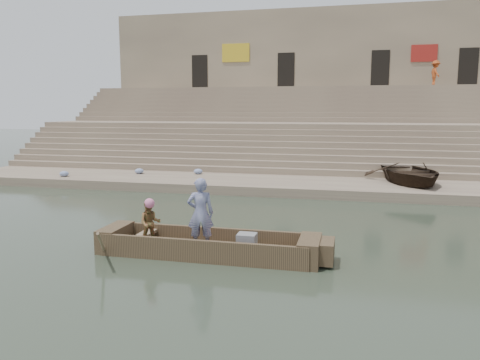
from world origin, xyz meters
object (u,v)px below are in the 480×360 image
(television, at_px, (246,242))
(beached_rowboat, at_px, (410,173))
(main_rowboat, at_px, (208,251))
(pedestrian, at_px, (435,73))
(rowing_man, at_px, (150,223))
(standing_man, at_px, (200,213))

(television, xyz_separation_m, beached_rowboat, (4.98, 10.70, 0.44))
(main_rowboat, bearing_deg, television, 0.00)
(television, bearing_deg, pedestrian, 72.19)
(main_rowboat, height_order, rowing_man, rowing_man)
(rowing_man, height_order, pedestrian, pedestrian)
(main_rowboat, relative_size, pedestrian, 2.85)
(rowing_man, relative_size, television, 2.46)
(beached_rowboat, height_order, pedestrian, pedestrian)
(standing_man, relative_size, rowing_man, 1.57)
(rowing_man, bearing_deg, standing_man, -21.88)
(main_rowboat, distance_m, rowing_man, 1.63)
(rowing_man, xyz_separation_m, pedestrian, (10.38, 24.76, 5.29))
(beached_rowboat, bearing_deg, rowing_man, -138.96)
(standing_man, height_order, rowing_man, standing_man)
(pedestrian, bearing_deg, television, 150.96)
(pedestrian, bearing_deg, standing_man, 148.75)
(rowing_man, xyz_separation_m, beached_rowboat, (7.45, 10.86, 0.08))
(beached_rowboat, bearing_deg, main_rowboat, -133.68)
(main_rowboat, bearing_deg, rowing_man, -173.75)
(main_rowboat, distance_m, beached_rowboat, 12.28)
(standing_man, xyz_separation_m, pedestrian, (9.03, 24.77, 4.97))
(standing_man, bearing_deg, main_rowboat, -142.90)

